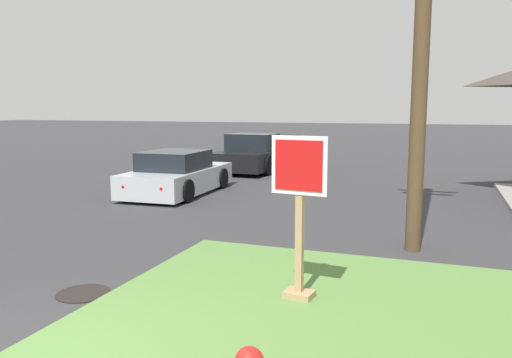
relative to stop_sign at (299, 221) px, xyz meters
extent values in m
cube|color=#567F3D|center=(0.38, -0.83, -1.03)|extent=(5.50, 5.92, 0.08)
cube|color=red|center=(0.54, -3.13, -0.12)|extent=(0.04, 0.04, 0.04)
cube|color=#A3845B|center=(0.00, 0.02, 0.01)|extent=(0.10, 0.10, 1.99)
cube|color=#A3845B|center=(0.00, 0.02, -0.95)|extent=(0.39, 0.32, 0.08)
cube|color=white|center=(0.00, -0.03, 0.70)|extent=(0.72, 0.09, 0.72)
cube|color=red|center=(-0.01, -0.05, 0.70)|extent=(0.61, 0.08, 0.62)
cylinder|color=black|center=(-2.79, -0.67, -1.06)|extent=(0.70, 0.70, 0.02)
cube|color=#ADB2B7|center=(-5.53, 6.87, -0.66)|extent=(2.00, 4.16, 0.64)
cube|color=black|center=(-5.52, 6.67, -0.10)|extent=(1.65, 1.95, 0.56)
cylinder|color=black|center=(-6.44, 8.10, -0.76)|extent=(0.25, 0.63, 0.62)
cylinder|color=black|center=(-4.73, 8.18, -0.76)|extent=(0.25, 0.63, 0.62)
cylinder|color=black|center=(-6.33, 5.57, -0.76)|extent=(0.25, 0.63, 0.62)
cylinder|color=black|center=(-4.61, 5.65, -0.76)|extent=(0.25, 0.63, 0.62)
sphere|color=white|center=(-6.16, 8.84, -0.60)|extent=(0.14, 0.14, 0.14)
sphere|color=red|center=(-5.98, 4.85, -0.60)|extent=(0.12, 0.12, 0.12)
sphere|color=white|center=(-5.07, 8.89, -0.60)|extent=(0.14, 0.14, 0.14)
sphere|color=red|center=(-4.89, 4.90, -0.60)|extent=(0.12, 0.12, 0.12)
cube|color=black|center=(-5.27, 13.10, -0.57)|extent=(2.17, 5.40, 0.68)
cube|color=black|center=(-5.29, 12.36, 0.07)|extent=(1.81, 1.44, 0.68)
cube|color=black|center=(-4.29, 14.01, -0.01)|extent=(0.17, 2.24, 0.44)
cube|color=black|center=(-6.20, 14.07, -0.01)|extent=(0.17, 2.24, 0.44)
cube|color=black|center=(-5.19, 15.72, -0.01)|extent=(1.81, 0.16, 0.44)
cylinder|color=black|center=(-4.37, 11.47, -0.69)|extent=(0.28, 0.77, 0.76)
cylinder|color=black|center=(-6.26, 11.53, -0.69)|extent=(0.28, 0.77, 0.76)
cylinder|color=black|center=(-4.27, 14.68, -0.69)|extent=(0.28, 0.77, 0.76)
cylinder|color=black|center=(-6.17, 14.73, -0.69)|extent=(0.28, 0.77, 0.76)
camera|label=1|loc=(1.61, -5.91, 1.39)|focal=35.28mm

